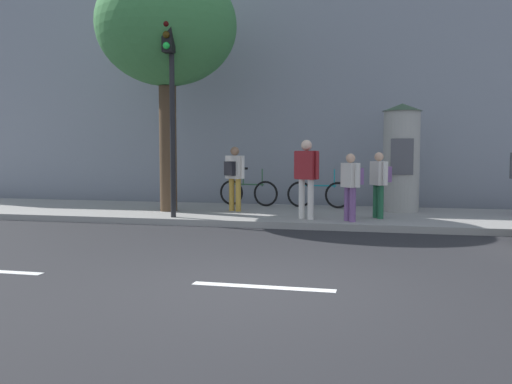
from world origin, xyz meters
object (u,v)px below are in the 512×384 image
(pedestrian_tallest, at_px, (234,173))
(bicycle_upright, at_px, (319,194))
(traffic_light, at_px, (170,86))
(pedestrian_with_bag, at_px, (380,179))
(pedestrian_in_light_jacket, at_px, (306,172))
(bicycle_leaning, at_px, (248,192))
(street_tree, at_px, (167,28))
(pedestrian_with_backpack, at_px, (351,182))
(poster_column, at_px, (401,157))

(pedestrian_tallest, xyz_separation_m, bicycle_upright, (2.03, 1.33, -0.60))
(traffic_light, relative_size, pedestrian_with_bag, 2.97)
(pedestrian_in_light_jacket, relative_size, bicycle_leaning, 1.02)
(street_tree, xyz_separation_m, bicycle_upright, (3.70, 1.68, -4.28))
(pedestrian_with_backpack, relative_size, bicycle_upright, 0.84)
(traffic_light, distance_m, street_tree, 2.22)
(poster_column, height_order, bicycle_upright, poster_column)
(pedestrian_in_light_jacket, distance_m, bicycle_upright, 2.67)
(traffic_light, bearing_deg, bicycle_upright, 44.55)
(pedestrian_in_light_jacket, height_order, bicycle_leaning, pedestrian_in_light_jacket)
(poster_column, distance_m, street_tree, 6.82)
(pedestrian_tallest, height_order, pedestrian_in_light_jacket, pedestrian_in_light_jacket)
(poster_column, height_order, pedestrian_with_backpack, poster_column)
(bicycle_upright, bearing_deg, poster_column, -10.11)
(pedestrian_with_bag, height_order, bicycle_upright, pedestrian_with_bag)
(poster_column, relative_size, pedestrian_with_bag, 1.82)
(bicycle_leaning, bearing_deg, bicycle_upright, -3.82)
(traffic_light, bearing_deg, pedestrian_tallest, 58.42)
(pedestrian_with_backpack, bearing_deg, street_tree, 167.28)
(pedestrian_in_light_jacket, bearing_deg, poster_column, 45.68)
(pedestrian_tallest, relative_size, pedestrian_in_light_jacket, 0.93)
(traffic_light, height_order, bicycle_leaning, traffic_light)
(poster_column, xyz_separation_m, pedestrian_tallest, (-4.18, -0.95, -0.41))
(traffic_light, xyz_separation_m, pedestrian_with_bag, (4.69, 1.00, -2.13))
(pedestrian_tallest, distance_m, bicycle_leaning, 1.58)
(pedestrian_with_bag, bearing_deg, pedestrian_tallest, 169.21)
(poster_column, relative_size, pedestrian_tallest, 1.66)
(street_tree, relative_size, pedestrian_with_backpack, 4.18)
(bicycle_leaning, xyz_separation_m, bicycle_upright, (2.02, -0.13, 0.00))
(traffic_light, relative_size, street_tree, 0.72)
(poster_column, bearing_deg, bicycle_upright, 169.89)
(street_tree, bearing_deg, pedestrian_with_bag, -3.72)
(street_tree, bearing_deg, pedestrian_with_backpack, -12.72)
(traffic_light, height_order, bicycle_upright, traffic_light)
(street_tree, distance_m, pedestrian_with_backpack, 6.14)
(traffic_light, distance_m, poster_column, 6.07)
(poster_column, distance_m, pedestrian_tallest, 4.30)
(street_tree, distance_m, bicycle_leaning, 4.94)
(poster_column, relative_size, bicycle_leaning, 1.57)
(traffic_light, distance_m, pedestrian_in_light_jacket, 3.67)
(pedestrian_tallest, xyz_separation_m, pedestrian_with_bag, (3.65, -0.70, -0.10))
(pedestrian_with_bag, bearing_deg, bicycle_leaning, 149.34)
(pedestrian_with_backpack, bearing_deg, pedestrian_in_light_jacket, 170.85)
(poster_column, relative_size, street_tree, 0.44)
(traffic_light, relative_size, bicycle_leaning, 2.56)
(pedestrian_in_light_jacket, bearing_deg, pedestrian_with_backpack, -9.15)
(traffic_light, relative_size, pedestrian_tallest, 2.72)
(pedestrian_with_bag, distance_m, bicycle_upright, 2.64)
(poster_column, xyz_separation_m, pedestrian_with_bag, (-0.53, -1.64, -0.50))
(pedestrian_tallest, height_order, bicycle_leaning, pedestrian_tallest)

